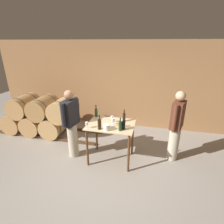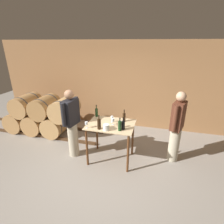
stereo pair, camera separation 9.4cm
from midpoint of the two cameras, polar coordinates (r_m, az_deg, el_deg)
The scene contains 16 objects.
ground_plane at distance 4.02m, azimuth -4.85°, elevation -18.92°, with size 14.00×14.00×0.00m, color gray.
back_wall at distance 5.62m, azimuth 3.26°, elevation 8.71°, with size 8.40×0.05×2.70m.
barrel_rack at distance 5.72m, azimuth -21.56°, elevation -0.86°, with size 4.03×0.87×1.16m.
tasting_table at distance 3.96m, azimuth 0.31°, elevation -6.26°, with size 1.04×0.79×0.93m.
wine_bottle_far_left at distance 4.25m, azimuth -4.44°, elevation -0.05°, with size 0.07×0.07×0.29m.
wine_bottle_left at distance 3.63m, azimuth -3.49°, elevation -3.88°, with size 0.08×0.08×0.31m.
wine_bottle_center at distance 3.98m, azimuth 4.64°, elevation -1.63°, with size 0.07×0.07×0.28m.
wine_bottle_right at distance 3.57m, azimuth 3.30°, elevation -4.50°, with size 0.07×0.07×0.28m.
wine_bottle_far_right at distance 3.62m, azimuth 4.43°, elevation -4.22°, with size 0.07×0.07×0.27m.
wine_glass_near_left at distance 3.70m, azimuth -7.63°, elevation -3.73°, with size 0.06×0.06×0.14m.
wine_glass_near_center at distance 3.93m, azimuth 0.67°, elevation -1.85°, with size 0.06×0.06×0.15m.
wine_glass_near_right at distance 3.81m, azimuth 0.96°, elevation -2.67°, with size 0.07×0.07×0.15m.
wine_glass_far_side at distance 3.69m, azimuth 3.63°, elevation -3.62°, with size 0.06×0.06×0.15m.
ice_bucket at distance 3.60m, azimuth -1.19°, elevation -5.01°, with size 0.13×0.13×0.13m.
person_host at distance 4.16m, azimuth 20.98°, elevation -4.35°, with size 0.34×0.56×1.68m.
person_visitor_with_scarf at distance 4.17m, azimuth -12.42°, elevation -3.41°, with size 0.29×0.58×1.67m.
Camera 2 is at (1.13, -2.84, 2.62)m, focal length 28.00 mm.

